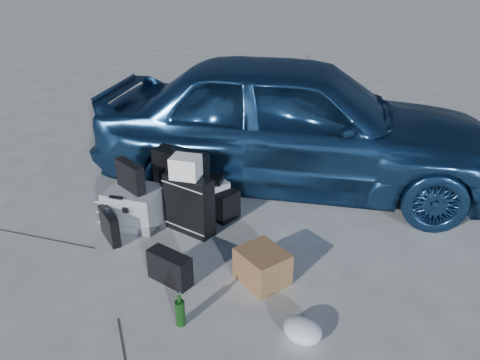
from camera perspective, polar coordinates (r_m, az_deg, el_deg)
name	(u,v)px	position (r m, az deg, el deg)	size (l,w,h in m)	color
ground	(162,261)	(4.38, -9.44, -9.69)	(60.00, 60.00, 0.00)	beige
car	(296,122)	(5.45, 6.82, 7.04)	(1.82, 4.52, 1.54)	#265384
pelican_case	(135,206)	(4.90, -12.65, -3.12)	(0.53, 0.43, 0.38)	#AEB0B3
laptop_bag	(130,176)	(4.76, -13.23, 0.45)	(0.39, 0.10, 0.29)	black
briefcase	(110,226)	(4.71, -15.62, -5.42)	(0.38, 0.09, 0.30)	black
suitcase_left	(182,185)	(4.85, -7.10, -0.59)	(0.57, 0.21, 0.74)	black
suitcase_right	(189,204)	(4.62, -6.20, -2.97)	(0.50, 0.18, 0.60)	black
white_carton	(186,167)	(4.43, -6.64, 1.58)	(0.27, 0.21, 0.21)	white
duffel_bag	(211,199)	(5.01, -3.55, -2.27)	(0.62, 0.27, 0.31)	black
flat_box_white	(209,183)	(4.93, -3.79, -0.34)	(0.38, 0.28, 0.07)	white
flat_box_black	(209,178)	(4.88, -3.82, 0.22)	(0.30, 0.21, 0.06)	black
cardboard_box	(262,266)	(4.01, 2.75, -10.47)	(0.39, 0.34, 0.29)	olive
plastic_bag	(303,330)	(3.57, 7.64, -17.68)	(0.29, 0.25, 0.16)	white
messenger_bag	(170,268)	(4.05, -8.55, -10.53)	(0.40, 0.15, 0.28)	black
green_bottle	(180,309)	(3.63, -7.34, -15.33)	(0.07, 0.07, 0.29)	#0F340E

